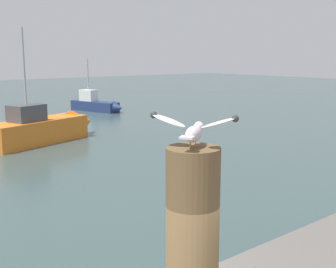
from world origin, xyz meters
TOP-DOWN VIEW (x-y plane):
  - mooring_post at (0.99, -0.32)m, footprint 0.35×0.35m
  - seagull at (1.00, -0.31)m, footprint 0.39×0.51m
  - boat_orange at (6.28, 14.21)m, footprint 5.27×2.72m
  - boat_navy at (12.69, 21.33)m, footprint 1.87×4.10m

SIDE VIEW (x-z plane):
  - boat_navy at x=12.69m, z-range -1.21..2.07m
  - boat_orange at x=6.28m, z-range -1.71..2.84m
  - mooring_post at x=0.99m, z-range 1.80..2.88m
  - seagull at x=1.00m, z-range 2.88..3.10m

